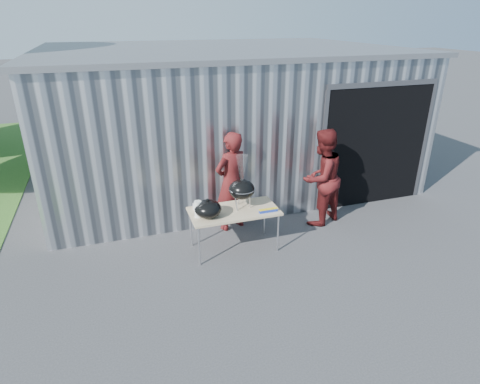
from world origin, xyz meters
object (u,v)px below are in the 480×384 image
object	(u,v)px
person_cook	(232,182)
person_bystander	(321,178)
kettle_grill	(242,185)
folding_table	(234,212)

from	to	relation	value
person_cook	person_bystander	distance (m)	1.72
kettle_grill	person_cook	world-z (taller)	person_cook
folding_table	person_bystander	bearing A→B (deg)	13.07
folding_table	person_bystander	world-z (taller)	person_bystander
kettle_grill	person_cook	distance (m)	0.74
folding_table	person_cook	world-z (taller)	person_cook
person_bystander	folding_table	bearing A→B (deg)	-9.06
person_cook	person_bystander	world-z (taller)	person_cook
person_bystander	kettle_grill	bearing A→B (deg)	-9.69
folding_table	kettle_grill	xyz separation A→B (m)	(0.16, 0.06, 0.46)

